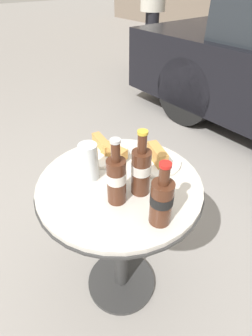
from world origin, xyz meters
TOP-DOWN VIEW (x-y plane):
  - ground_plane at (0.00, 0.00)m, footprint 30.00×30.00m
  - bistro_table at (0.00, 0.00)m, footprint 0.64×0.64m
  - cola_bottle_left at (0.23, -0.02)m, footprint 0.07×0.07m
  - cola_bottle_right at (0.09, 0.03)m, footprint 0.07×0.07m
  - cola_bottle_center at (0.07, -0.07)m, footprint 0.07×0.07m
  - drinking_glass at (-0.09, -0.07)m, footprint 0.07×0.07m
  - lunch_plate_near at (0.00, 0.19)m, footprint 0.21×0.21m
  - lunch_plate_far at (-0.18, 0.06)m, footprint 0.22×0.20m

SIDE VIEW (x-z plane):
  - ground_plane at x=0.00m, z-range 0.00..0.00m
  - bistro_table at x=0.00m, z-range 0.18..0.90m
  - lunch_plate_near at x=0.00m, z-range 0.70..0.77m
  - lunch_plate_far at x=-0.18m, z-range 0.71..0.77m
  - drinking_glass at x=-0.09m, z-range 0.71..0.86m
  - cola_bottle_left at x=0.23m, z-range 0.69..0.92m
  - cola_bottle_center at x=0.07m, z-range 0.69..0.94m
  - cola_bottle_right at x=0.09m, z-range 0.69..0.94m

